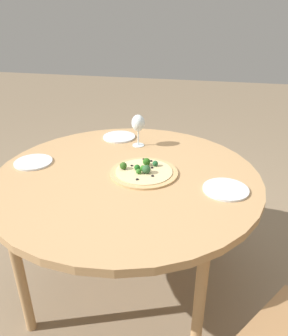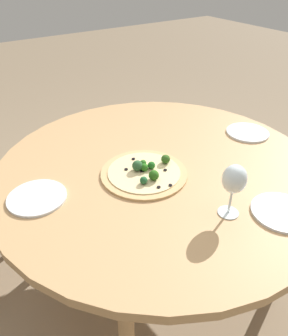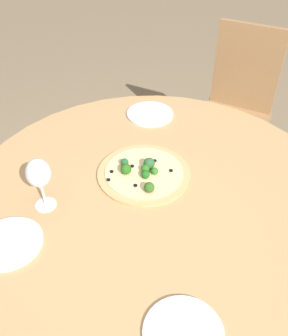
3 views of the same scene
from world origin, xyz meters
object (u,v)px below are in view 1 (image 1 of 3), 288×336
pizza (144,171)px  plate_far (226,189)px  plate_side (119,137)px  wine_glass (138,124)px  plate_near (33,162)px

pizza → plate_far: size_ratio=1.63×
plate_side → wine_glass: bearing=55.7°
pizza → wine_glass: size_ratio=1.79×
plate_side → pizza: bearing=29.7°
pizza → plate_side: 0.52m
pizza → plate_far: 0.42m
plate_near → plate_far: size_ratio=0.96×
plate_near → plate_side: bearing=142.6°
plate_near → pizza: bearing=90.8°
pizza → wine_glass: (-0.35, -0.11, 0.13)m
plate_far → pizza: bearing=-102.5°
pizza → plate_near: 0.61m
plate_near → plate_side: 0.58m
wine_glass → plate_side: size_ratio=0.93×
plate_near → plate_far: 1.03m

